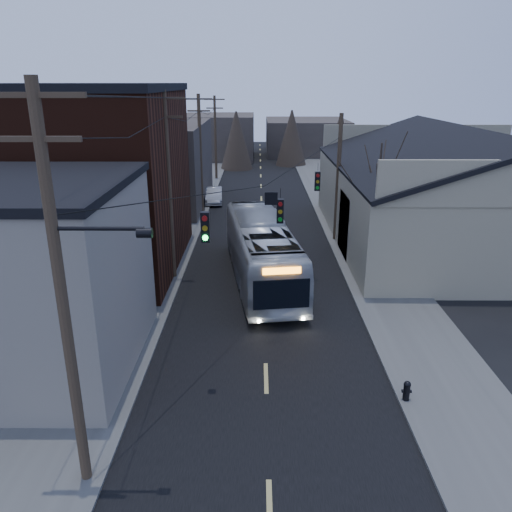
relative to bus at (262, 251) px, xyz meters
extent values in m
cube|color=black|center=(0.11, 12.31, -1.69)|extent=(9.00, 110.00, 0.02)
cube|color=#474744|center=(-6.39, 12.31, -1.64)|extent=(4.00, 110.00, 0.12)
cube|color=#474744|center=(6.61, 12.31, -1.64)|extent=(4.00, 110.00, 0.12)
cube|color=gray|center=(-8.89, -8.69, 1.80)|extent=(8.00, 8.00, 7.00)
cube|color=black|center=(-9.89, 2.31, 3.30)|extent=(10.00, 12.00, 10.00)
cube|color=#38312D|center=(-9.39, 18.31, 1.80)|extent=(9.00, 14.00, 7.00)
cube|color=gray|center=(13.11, 7.31, 0.80)|extent=(16.00, 20.00, 5.00)
cube|color=black|center=(9.11, 7.31, 4.60)|extent=(8.16, 20.60, 2.86)
cube|color=#38312D|center=(-5.89, 47.31, 1.30)|extent=(10.00, 12.00, 6.00)
cube|color=#38312D|center=(7.11, 52.31, 0.80)|extent=(12.00, 14.00, 5.00)
cone|color=black|center=(6.61, 2.31, 1.90)|extent=(0.40, 0.40, 7.20)
cylinder|color=#382B1E|center=(-4.89, -14.69, 3.55)|extent=(0.28, 0.28, 10.50)
cube|color=#382B1E|center=(-4.89, -14.69, 8.40)|extent=(2.20, 0.12, 0.12)
cylinder|color=#382B1E|center=(-4.89, 0.31, 3.30)|extent=(0.28, 0.28, 10.00)
cube|color=#382B1E|center=(-4.89, 0.31, 7.90)|extent=(2.20, 0.12, 0.12)
cylinder|color=#382B1E|center=(-4.89, 15.31, 3.05)|extent=(0.28, 0.28, 9.50)
cube|color=#382B1E|center=(-4.89, 15.31, 7.40)|extent=(2.20, 0.12, 0.12)
cylinder|color=#382B1E|center=(-4.89, 30.31, 2.80)|extent=(0.28, 0.28, 9.00)
cube|color=#382B1E|center=(-4.89, 30.31, 6.90)|extent=(2.20, 0.12, 0.12)
cylinder|color=#382B1E|center=(5.11, 7.31, 2.55)|extent=(0.28, 0.28, 8.50)
cube|color=black|center=(-1.89, -10.19, 4.25)|extent=(0.28, 0.20, 1.00)
cube|color=black|center=(0.71, -5.69, 3.65)|extent=(0.28, 0.20, 1.00)
cube|color=black|center=(2.91, 0.31, 3.75)|extent=(0.28, 0.20, 1.00)
imported|color=#A4A9AF|center=(0.00, 0.00, 0.00)|extent=(4.46, 12.46, 3.39)
imported|color=#96989C|center=(-4.19, 18.61, -1.01)|extent=(1.76, 4.27, 1.38)
cylinder|color=black|center=(4.85, -11.15, -1.29)|extent=(0.23, 0.23, 0.57)
sphere|color=black|center=(4.85, -11.15, -0.98)|extent=(0.25, 0.25, 0.25)
cylinder|color=black|center=(4.85, -11.15, -1.25)|extent=(0.34, 0.13, 0.11)
camera|label=1|loc=(-0.20, -25.60, 8.66)|focal=35.00mm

